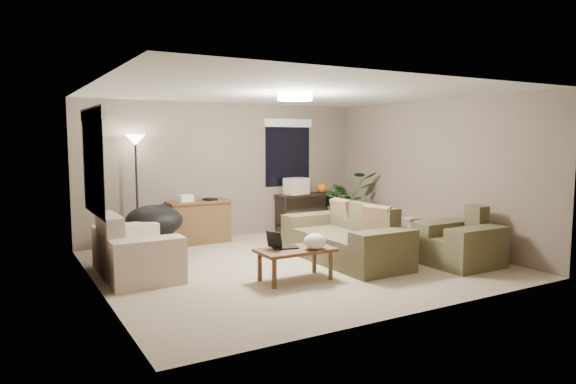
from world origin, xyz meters
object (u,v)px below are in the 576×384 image
console_table (307,209)px  floor_lamp (136,153)px  armchair (460,245)px  papasan_chair (154,226)px  cat_scratching_post (411,234)px  houseplant (347,208)px  loveseat (134,253)px  coffee_table (295,253)px  main_sofa (346,241)px  desk (199,222)px

console_table → floor_lamp: size_ratio=0.68×
armchair → papasan_chair: (-3.71, 2.86, 0.17)m
papasan_chair → cat_scratching_post: size_ratio=1.91×
houseplant → loveseat: bearing=-165.4°
loveseat → coffee_table: bearing=-36.6°
coffee_table → cat_scratching_post: bearing=16.6°
coffee_table → floor_lamp: 3.50m
houseplant → floor_lamp: bearing=172.3°
loveseat → houseplant: 4.56m
main_sofa → armchair: same height
desk → floor_lamp: floor_lamp is taller
main_sofa → loveseat: 3.09m
console_table → houseplant: houseplant is taller
main_sofa → floor_lamp: 3.75m
armchair → coffee_table: bearing=169.1°
main_sofa → houseplant: size_ratio=1.82×
main_sofa → desk: size_ratio=2.00×
houseplant → armchair: bearing=-92.5°
main_sofa → loveseat: (-3.00, 0.74, 0.00)m
cat_scratching_post → armchair: bearing=-101.8°
coffee_table → console_table: (2.04, 3.00, 0.08)m
cat_scratching_post → main_sofa: bearing=-170.6°
main_sofa → papasan_chair: size_ratio=2.30×
coffee_table → console_table: bearing=55.7°
coffee_table → desk: 2.94m
console_table → armchair: bearing=-82.4°
loveseat → papasan_chair: bearing=61.8°
main_sofa → papasan_chair: bearing=143.4°
floor_lamp → armchair: bearing=-42.4°
armchair → desk: bearing=129.0°
loveseat → floor_lamp: floor_lamp is taller
console_table → cat_scratching_post: 2.30m
main_sofa → floor_lamp: bearing=136.2°
main_sofa → desk: bearing=122.2°
armchair → floor_lamp: floor_lamp is taller
armchair → floor_lamp: 5.33m
desk → floor_lamp: size_ratio=0.58×
papasan_chair → floor_lamp: floor_lamp is taller
main_sofa → loveseat: same height
main_sofa → papasan_chair: (-2.43, 1.80, 0.17)m
desk → console_table: 2.30m
floor_lamp → houseplant: 4.13m
armchair → console_table: size_ratio=0.77×
main_sofa → houseplant: (1.41, 1.89, 0.18)m
loveseat → console_table: 4.17m
coffee_table → cat_scratching_post: size_ratio=2.00×
loveseat → desk: 2.21m
floor_lamp → cat_scratching_post: size_ratio=3.82×
loveseat → papasan_chair: (0.57, 1.06, 0.17)m
main_sofa → console_table: (0.81, 2.42, 0.14)m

